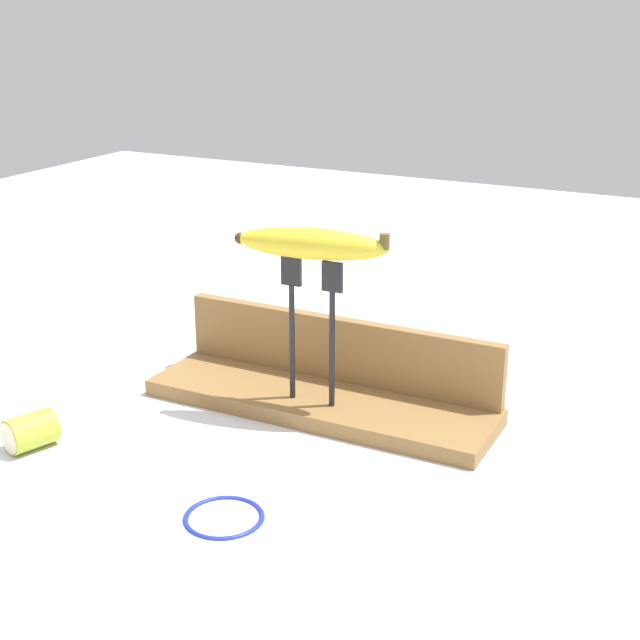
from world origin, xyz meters
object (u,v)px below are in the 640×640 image
object	(u,v)px
banana_chunk_near	(30,431)
wire_coil	(224,516)
fork_stand_center	(312,318)
banana_raised_center	(311,243)

from	to	relation	value
banana_chunk_near	wire_coil	xyz separation A→B (m)	(0.28, -0.03, -0.02)
wire_coil	fork_stand_center	bearing A→B (deg)	96.62
banana_raised_center	wire_coil	bearing A→B (deg)	-83.36
fork_stand_center	banana_raised_center	world-z (taller)	banana_raised_center
banana_chunk_near	wire_coil	world-z (taller)	banana_chunk_near
banana_raised_center	fork_stand_center	bearing A→B (deg)	10.52
banana_raised_center	wire_coil	xyz separation A→B (m)	(0.03, -0.25, -0.22)
banana_raised_center	wire_coil	world-z (taller)	banana_raised_center
banana_chunk_near	wire_coil	size ratio (longest dim) A/B	0.80
fork_stand_center	banana_chunk_near	world-z (taller)	fork_stand_center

